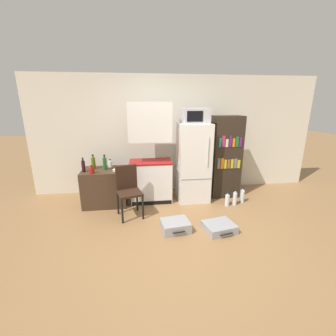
% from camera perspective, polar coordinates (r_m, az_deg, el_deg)
% --- Properties ---
extents(ground_plane, '(24.00, 24.00, 0.00)m').
position_cam_1_polar(ground_plane, '(3.70, 4.25, -16.22)').
color(ground_plane, olive).
extents(wall_back, '(6.40, 0.10, 2.57)m').
position_cam_1_polar(wall_back, '(5.17, 2.33, 8.47)').
color(wall_back, silver).
rests_on(wall_back, ground_plane).
extents(side_table, '(0.83, 0.62, 0.72)m').
position_cam_1_polar(side_table, '(4.69, -15.72, -4.62)').
color(side_table, '#422D1E').
rests_on(side_table, ground_plane).
extents(kitchen_hutch, '(0.84, 0.51, 2.00)m').
position_cam_1_polar(kitchen_hutch, '(4.53, -4.49, 2.86)').
color(kitchen_hutch, white).
rests_on(kitchen_hutch, ground_plane).
extents(refrigerator, '(0.63, 0.62, 1.60)m').
position_cam_1_polar(refrigerator, '(4.64, 6.43, 1.38)').
color(refrigerator, white).
rests_on(refrigerator, ground_plane).
extents(microwave, '(0.52, 0.42, 0.29)m').
position_cam_1_polar(microwave, '(4.49, 6.82, 13.06)').
color(microwave, '#B7B7BC').
rests_on(microwave, refrigerator).
extents(bookshelf, '(0.60, 0.39, 1.73)m').
position_cam_1_polar(bookshelf, '(4.94, 14.43, 2.68)').
color(bookshelf, '#2D2319').
rests_on(bookshelf, ground_plane).
extents(bottle_olive_oil, '(0.08, 0.08, 0.29)m').
position_cam_1_polar(bottle_olive_oil, '(4.67, -18.41, 1.27)').
color(bottle_olive_oil, '#566619').
rests_on(bottle_olive_oil, side_table).
extents(bottle_milk_white, '(0.08, 0.08, 0.15)m').
position_cam_1_polar(bottle_milk_white, '(4.73, -14.44, 1.08)').
color(bottle_milk_white, white).
rests_on(bottle_milk_white, side_table).
extents(bottle_green_tall, '(0.07, 0.07, 0.30)m').
position_cam_1_polar(bottle_green_tall, '(4.54, -15.76, 1.13)').
color(bottle_green_tall, '#1E6028').
rests_on(bottle_green_tall, side_table).
extents(bottle_ketchup_red, '(0.08, 0.08, 0.16)m').
position_cam_1_polar(bottle_ketchup_red, '(4.37, -18.78, -0.50)').
color(bottle_ketchup_red, '#AD1914').
rests_on(bottle_ketchup_red, side_table).
extents(bottle_wine_dark, '(0.06, 0.06, 0.28)m').
position_cam_1_polar(bottle_wine_dark, '(4.51, -20.70, 0.48)').
color(bottle_wine_dark, black).
rests_on(bottle_wine_dark, side_table).
extents(bowl, '(0.13, 0.13, 0.04)m').
position_cam_1_polar(bowl, '(4.42, -13.06, -0.53)').
color(bowl, silver).
rests_on(bowl, side_table).
extents(chair, '(0.50, 0.50, 0.92)m').
position_cam_1_polar(chair, '(4.08, -10.12, -4.69)').
color(chair, black).
rests_on(chair, ground_plane).
extents(suitcase_large_flat, '(0.49, 0.43, 0.16)m').
position_cam_1_polar(suitcase_large_flat, '(3.73, 1.84, -14.44)').
color(suitcase_large_flat, '#99999E').
rests_on(suitcase_large_flat, ground_plane).
extents(suitcase_small_flat, '(0.54, 0.48, 0.13)m').
position_cam_1_polar(suitcase_small_flat, '(3.81, 12.87, -14.44)').
color(suitcase_small_flat, '#99999E').
rests_on(suitcase_small_flat, ground_plane).
extents(water_bottle_front, '(0.09, 0.09, 0.29)m').
position_cam_1_polar(water_bottle_front, '(4.67, 14.82, -7.83)').
color(water_bottle_front, silver).
rests_on(water_bottle_front, ground_plane).
extents(water_bottle_middle, '(0.08, 0.08, 0.33)m').
position_cam_1_polar(water_bottle_middle, '(4.73, 16.61, -7.41)').
color(water_bottle_middle, silver).
rests_on(water_bottle_middle, ground_plane).
extents(water_bottle_back, '(0.09, 0.09, 0.33)m').
position_cam_1_polar(water_bottle_back, '(4.90, 18.34, -6.75)').
color(water_bottle_back, silver).
rests_on(water_bottle_back, ground_plane).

